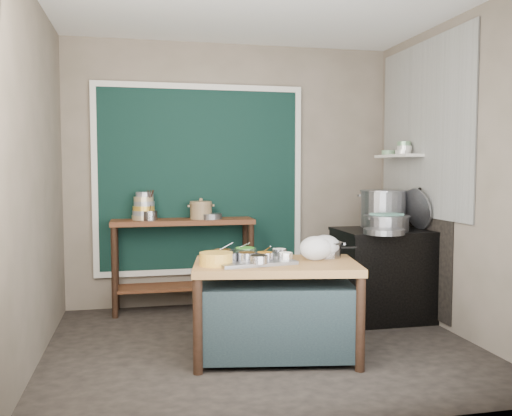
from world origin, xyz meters
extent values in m
cube|color=#302A25|center=(0.00, 0.00, -0.01)|extent=(3.50, 3.00, 0.02)
cube|color=#77695B|center=(0.00, 1.51, 1.40)|extent=(3.50, 0.02, 2.80)
cube|color=#77695B|center=(-1.76, 0.00, 1.40)|extent=(0.02, 3.00, 2.80)
cube|color=#77695B|center=(1.76, 0.00, 1.40)|extent=(0.02, 3.00, 2.80)
cube|color=#77695B|center=(0.00, 0.00, 2.81)|extent=(3.50, 3.00, 0.02)
cube|color=black|center=(-0.35, 1.47, 1.35)|extent=(2.10, 0.02, 1.90)
cube|color=#B2B2AA|center=(1.74, 0.55, 1.85)|extent=(0.02, 1.70, 1.70)
cube|color=black|center=(1.74, 0.65, 0.70)|extent=(0.01, 1.30, 1.30)
cube|color=beige|center=(1.63, 0.85, 1.60)|extent=(0.22, 0.70, 0.03)
cube|color=olive|center=(0.04, -0.30, 0.38)|extent=(1.35, 0.92, 0.75)
cube|color=#5B321A|center=(-0.55, 1.28, 0.47)|extent=(1.45, 0.40, 0.95)
cube|color=black|center=(1.35, 0.55, 0.42)|extent=(0.90, 0.68, 0.85)
cube|color=black|center=(1.35, 0.55, 0.86)|extent=(0.92, 0.69, 0.03)
cube|color=gray|center=(-0.15, -0.29, 0.76)|extent=(0.65, 0.51, 0.03)
cylinder|color=gray|center=(-0.13, -0.46, 0.80)|extent=(0.14, 0.14, 0.06)
cylinder|color=gray|center=(-0.06, -0.33, 0.80)|extent=(0.14, 0.14, 0.06)
cylinder|color=gray|center=(-0.20, -0.33, 0.81)|extent=(0.15, 0.15, 0.06)
cylinder|color=gray|center=(-0.35, -0.15, 0.81)|extent=(0.15, 0.15, 0.06)
cylinder|color=gray|center=(-0.35, -0.32, 0.81)|extent=(0.16, 0.16, 0.06)
cylinder|color=silver|center=(0.10, -0.34, 0.80)|extent=(0.11, 0.11, 0.05)
cylinder|color=gray|center=(-0.17, -0.15, 0.81)|extent=(0.17, 0.17, 0.07)
cylinder|color=gray|center=(0.10, -0.16, 0.80)|extent=(0.12, 0.12, 0.05)
cylinder|color=gold|center=(-0.43, -0.35, 0.80)|extent=(0.26, 0.26, 0.10)
ellipsoid|color=white|center=(0.36, -0.29, 0.85)|extent=(0.27, 0.24, 0.19)
ellipsoid|color=white|center=(0.47, -0.19, 0.84)|extent=(0.29, 0.26, 0.19)
cylinder|color=tan|center=(-0.94, 1.32, 0.97)|extent=(0.25, 0.25, 0.05)
cylinder|color=gray|center=(-0.94, 1.32, 1.02)|extent=(0.24, 0.24, 0.05)
cylinder|color=gold|center=(-0.94, 1.32, 1.07)|extent=(0.22, 0.22, 0.05)
cylinder|color=gray|center=(-0.94, 1.32, 1.11)|extent=(0.21, 0.21, 0.05)
cylinder|color=tan|center=(-0.94, 1.32, 1.16)|extent=(0.20, 0.20, 0.05)
cylinder|color=gray|center=(-0.94, 1.32, 1.21)|extent=(0.18, 0.18, 0.05)
cylinder|color=gray|center=(-0.88, 1.25, 1.00)|extent=(0.20, 0.20, 0.10)
cylinder|color=gray|center=(-0.26, 1.24, 0.98)|extent=(0.28, 0.28, 0.06)
cylinder|color=gray|center=(1.66, 0.50, 1.08)|extent=(0.15, 0.42, 0.40)
cube|color=slate|center=(1.32, 0.46, 1.04)|extent=(0.29, 0.24, 0.02)
cylinder|color=gray|center=(1.17, 0.20, 0.90)|extent=(0.47, 0.47, 0.05)
cylinder|color=silver|center=(1.63, 0.75, 1.64)|extent=(0.16, 0.16, 0.04)
cylinder|color=silver|center=(1.63, 0.75, 1.68)|extent=(0.15, 0.15, 0.04)
cylinder|color=gray|center=(1.63, 0.75, 1.72)|extent=(0.14, 0.14, 0.04)
cylinder|color=gray|center=(1.63, 1.09, 1.64)|extent=(0.19, 0.19, 0.05)
camera|label=1|loc=(-0.98, -4.30, 1.46)|focal=38.00mm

